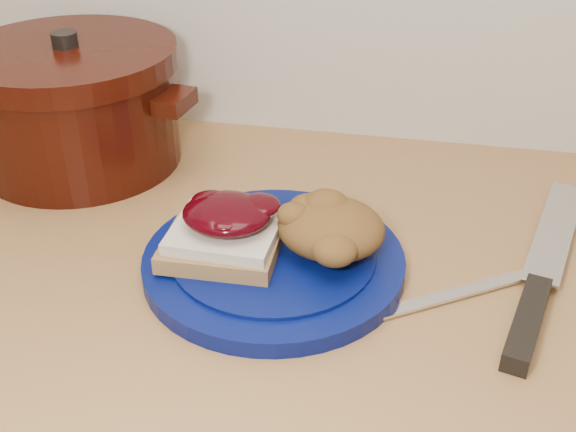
% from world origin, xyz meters
% --- Properties ---
extents(plate, '(0.27, 0.27, 0.02)m').
position_xyz_m(plate, '(0.03, 1.48, 0.91)').
color(plate, '#050E4D').
rests_on(plate, wood_countertop).
extents(sandwich, '(0.11, 0.10, 0.05)m').
position_xyz_m(sandwich, '(-0.02, 1.47, 0.94)').
color(sandwich, olive).
rests_on(sandwich, plate).
extents(stuffing_mound, '(0.11, 0.10, 0.05)m').
position_xyz_m(stuffing_mound, '(0.08, 1.49, 0.95)').
color(stuffing_mound, brown).
rests_on(stuffing_mound, plate).
extents(chef_knife, '(0.11, 0.32, 0.02)m').
position_xyz_m(chef_knife, '(0.27, 1.48, 0.91)').
color(chef_knife, black).
rests_on(chef_knife, wood_countertop).
extents(butter_knife, '(0.16, 0.11, 0.00)m').
position_xyz_m(butter_knife, '(0.19, 1.47, 0.90)').
color(butter_knife, silver).
rests_on(butter_knife, wood_countertop).
extents(dutch_oven, '(0.30, 0.28, 0.16)m').
position_xyz_m(dutch_oven, '(-0.25, 1.66, 0.97)').
color(dutch_oven, black).
rests_on(dutch_oven, wood_countertop).
extents(pepper_grinder, '(0.07, 0.07, 0.13)m').
position_xyz_m(pepper_grinder, '(-0.31, 1.70, 0.97)').
color(pepper_grinder, black).
rests_on(pepper_grinder, wood_countertop).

